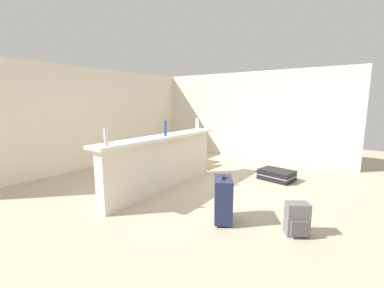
{
  "coord_description": "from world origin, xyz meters",
  "views": [
    {
      "loc": [
        -4.11,
        -2.82,
        1.68
      ],
      "look_at": [
        0.29,
        0.27,
        0.77
      ],
      "focal_mm": 24.01,
      "sensor_mm": 36.0,
      "label": 1
    }
  ],
  "objects": [
    {
      "name": "wall_right",
      "position": [
        3.05,
        0.3,
        1.25
      ],
      "size": [
        0.1,
        6.0,
        2.5
      ],
      "primitive_type": "cube",
      "color": "silver",
      "rests_on": "ground_plane"
    },
    {
      "name": "dining_chair_near_partition",
      "position": [
        0.9,
        0.95,
        0.52
      ],
      "size": [
        0.44,
        0.44,
        0.93
      ],
      "color": "black",
      "rests_on": "ground_plane"
    },
    {
      "name": "dining_table",
      "position": [
        0.97,
        1.52,
        0.65
      ],
      "size": [
        1.1,
        0.8,
        0.74
      ],
      "color": "brown",
      "rests_on": "ground_plane"
    },
    {
      "name": "bar_countertop",
      "position": [
        -0.55,
        0.35,
        1.02
      ],
      "size": [
        2.96,
        0.4,
        0.05
      ],
      "primitive_type": "cube",
      "color": "white",
      "rests_on": "partition_half_wall"
    },
    {
      "name": "suitcase_upright_navy",
      "position": [
        -1.07,
        -1.22,
        0.33
      ],
      "size": [
        0.5,
        0.43,
        0.67
      ],
      "color": "#1E284C",
      "rests_on": "ground_plane"
    },
    {
      "name": "partition_half_wall",
      "position": [
        -0.55,
        0.35,
        0.5
      ],
      "size": [
        2.8,
        0.2,
        0.99
      ],
      "primitive_type": "cube",
      "color": "silver",
      "rests_on": "ground_plane"
    },
    {
      "name": "suitcase_flat_black",
      "position": [
        1.29,
        -1.24,
        0.11
      ],
      "size": [
        0.61,
        0.87,
        0.22
      ],
      "color": "black",
      "rests_on": "ground_plane"
    },
    {
      "name": "ground_plane",
      "position": [
        0.0,
        0.0,
        -0.03
      ],
      "size": [
        13.0,
        13.0,
        0.05
      ],
      "primitive_type": "cube",
      "color": "#BCAD8E"
    },
    {
      "name": "wall_back",
      "position": [
        0.0,
        3.05,
        1.25
      ],
      "size": [
        6.6,
        0.1,
        2.5
      ],
      "primitive_type": "cube",
      "color": "silver",
      "rests_on": "ground_plane"
    },
    {
      "name": "bottle_blue",
      "position": [
        -0.53,
        0.3,
        1.18
      ],
      "size": [
        0.06,
        0.06,
        0.28
      ],
      "primitive_type": "cylinder",
      "color": "#284C89",
      "rests_on": "bar_countertop"
    },
    {
      "name": "bottle_clear",
      "position": [
        -1.84,
        0.28,
        1.17
      ],
      "size": [
        0.06,
        0.06,
        0.25
      ],
      "primitive_type": "cylinder",
      "color": "silver",
      "rests_on": "bar_countertop"
    },
    {
      "name": "backpack_grey",
      "position": [
        -0.87,
        -2.16,
        0.2
      ],
      "size": [
        0.33,
        0.33,
        0.42
      ],
      "color": "slate",
      "rests_on": "ground_plane"
    },
    {
      "name": "bottle_white",
      "position": [
        0.7,
        0.41,
        1.17
      ],
      "size": [
        0.07,
        0.07,
        0.25
      ],
      "primitive_type": "cylinder",
      "color": "silver",
      "rests_on": "bar_countertop"
    }
  ]
}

